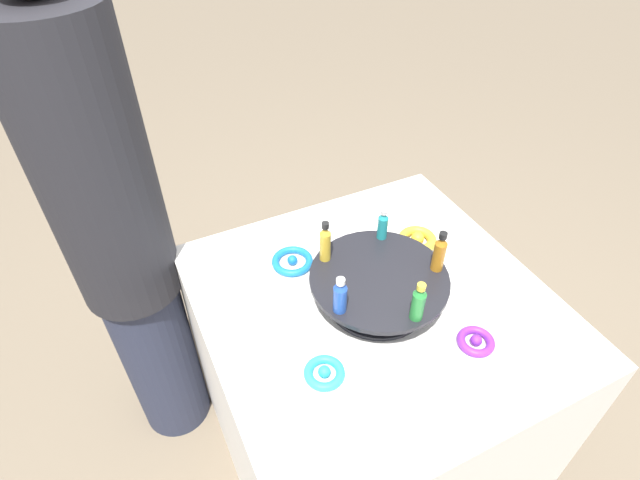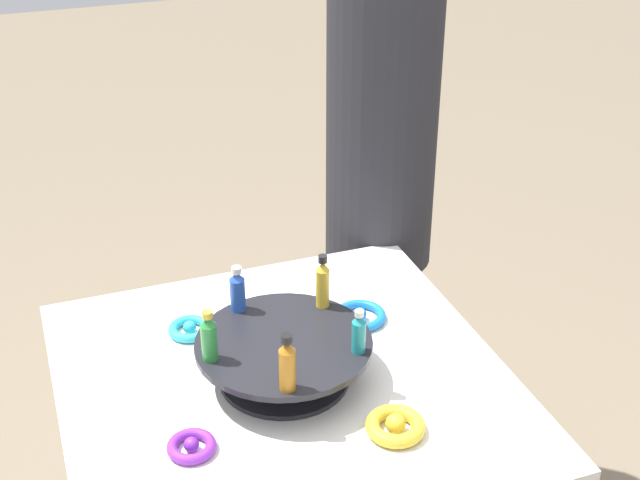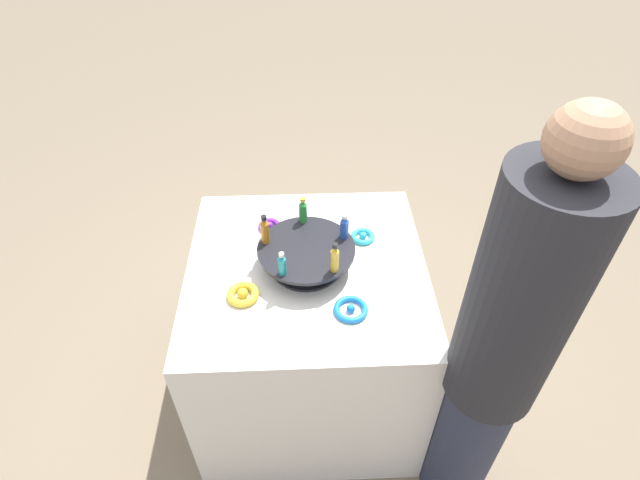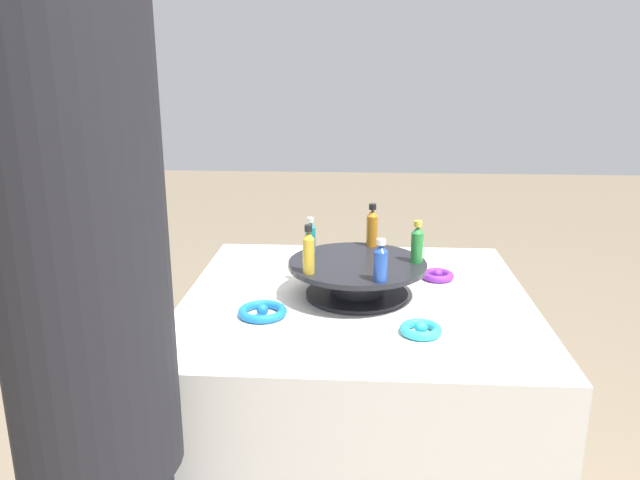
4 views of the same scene
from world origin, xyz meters
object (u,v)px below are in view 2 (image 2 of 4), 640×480
bottle_green (209,337)px  ribbon_bow_teal (190,329)px  bottle_amber (287,364)px  ribbon_bow_purple (192,446)px  person_figure (379,209)px  bottle_blue (237,290)px  display_stand (284,356)px  bottle_gold (323,283)px  bottle_teal (359,333)px  ribbon_bow_blue (360,316)px  ribbon_bow_gold (395,426)px

bottle_green → ribbon_bow_teal: bearing=88.5°
bottle_amber → ribbon_bow_purple: size_ratio=1.30×
ribbon_bow_purple → person_figure: size_ratio=0.05×
ribbon_bow_teal → person_figure: 0.64m
bottle_blue → person_figure: 0.62m
bottle_green → person_figure: size_ratio=0.06×
display_stand → bottle_gold: size_ratio=2.94×
ribbon_bow_teal → ribbon_bow_purple: same height
bottle_blue → ribbon_bow_teal: 0.17m
display_stand → bottle_gold: (0.11, 0.09, 0.09)m
display_stand → bottle_green: bearing=-177.1°
bottle_blue → ribbon_bow_purple: size_ratio=1.12×
bottle_gold → ribbon_bow_purple: bearing=-145.0°
bottle_gold → display_stand: bearing=-141.1°
bottle_teal → bottle_gold: (-0.01, 0.16, 0.01)m
ribbon_bow_purple → bottle_blue: bearing=59.1°
display_stand → ribbon_bow_blue: display_stand is taller
bottle_teal → bottle_green: size_ratio=0.86×
ribbon_bow_teal → ribbon_bow_blue: bearing=-12.2°
display_stand → bottle_amber: (-0.04, -0.13, 0.09)m
ribbon_bow_purple → ribbon_bow_gold: (0.34, -0.07, 0.00)m
bottle_blue → bottle_amber: bearing=-87.1°
bottle_green → ribbon_bow_teal: bottle_green is taller
bottle_amber → bottle_green: size_ratio=1.09×
ribbon_bow_purple → bottle_amber: bearing=-0.3°
ribbon_bow_purple → ribbon_bow_gold: bearing=-12.2°
display_stand → bottle_amber: bottle_amber is taller
ribbon_bow_blue → person_figure: size_ratio=0.07×
bottle_gold → ribbon_bow_gold: size_ratio=1.06×
ribbon_bow_purple → bottle_green: bearing=61.5°
bottle_teal → bottle_blue: bearing=128.9°
bottle_blue → bottle_green: bottle_green is taller
bottle_blue → ribbon_bow_gold: size_ratio=0.90×
bottle_amber → person_figure: person_figure is taller
display_stand → bottle_blue: (-0.05, 0.13, 0.08)m
bottle_gold → ribbon_bow_gold: 0.32m
bottle_teal → ribbon_bow_teal: bearing=131.4°
display_stand → bottle_green: bottle_green is taller
bottle_blue → bottle_green: bearing=-123.1°
bottle_amber → ribbon_bow_teal: bearing=105.9°
bottle_green → ribbon_bow_blue: 0.39m
bottle_gold → ribbon_bow_gold: bearing=-85.1°
bottle_green → ribbon_bow_gold: bottle_green is taller
bottle_blue → ribbon_bow_teal: (-0.08, 0.08, -0.12)m
ribbon_bow_blue → bottle_gold: bearing=-155.1°
bottle_blue → ribbon_bow_purple: bottle_blue is taller
bottle_blue → bottle_teal: bearing=-51.1°
bottle_amber → ribbon_bow_gold: 0.22m
bottle_blue → ribbon_bow_teal: bearing=137.2°
bottle_amber → bottle_blue: (-0.01, 0.26, -0.01)m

